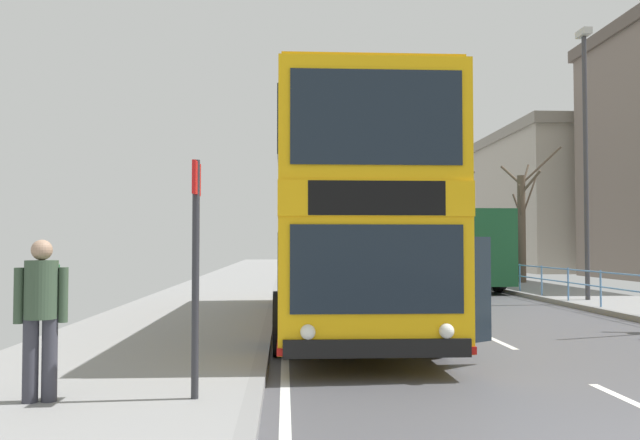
# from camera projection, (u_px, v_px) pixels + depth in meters

# --- Properties ---
(double_decker_bus_main) EXTENTS (3.31, 11.42, 4.38)m
(double_decker_bus_main) POSITION_uv_depth(u_px,v_px,m) (341.00, 222.00, 14.20)
(double_decker_bus_main) COLOR #F4B20F
(double_decker_bus_main) RESTS_ON ground
(background_bus_far_lane) EXTENTS (2.90, 9.91, 3.09)m
(background_bus_far_lane) POSITION_uv_depth(u_px,v_px,m) (445.00, 247.00, 27.89)
(background_bus_far_lane) COLOR #19512D
(background_bus_far_lane) RESTS_ON ground
(pedestrian_railing_far_kerb) EXTENTS (0.05, 26.20, 0.97)m
(pedestrian_railing_far_kerb) POSITION_uv_depth(u_px,v_px,m) (620.00, 284.00, 16.49)
(pedestrian_railing_far_kerb) COLOR #598CC6
(pedestrian_railing_far_kerb) RESTS_ON ground
(pedestrian_with_backpack) EXTENTS (0.55, 0.57, 1.71)m
(pedestrian_with_backpack) POSITION_uv_depth(u_px,v_px,m) (41.00, 306.00, 6.98)
(pedestrian_with_backpack) COLOR #383842
(pedestrian_with_backpack) RESTS_ON ground
(bus_stop_sign_near) EXTENTS (0.08, 0.44, 2.58)m
(bus_stop_sign_near) POSITION_uv_depth(u_px,v_px,m) (196.00, 251.00, 7.12)
(bus_stop_sign_near) COLOR #2D2D33
(bus_stop_sign_near) RESTS_ON ground
(street_lamp_far_side) EXTENTS (0.28, 0.60, 8.23)m
(street_lamp_far_side) POSITION_uv_depth(u_px,v_px,m) (585.00, 143.00, 19.94)
(street_lamp_far_side) COLOR #38383D
(street_lamp_far_side) RESTS_ON ground
(bare_tree_far_00) EXTENTS (2.33, 1.97, 5.99)m
(bare_tree_far_00) POSITION_uv_depth(u_px,v_px,m) (522.00, 222.00, 29.00)
(bare_tree_far_00) COLOR brown
(bare_tree_far_00) RESTS_ON ground
(bare_tree_far_01) EXTENTS (3.26, 3.00, 5.74)m
(bare_tree_far_01) POSITION_uv_depth(u_px,v_px,m) (448.00, 228.00, 37.07)
(bare_tree_far_01) COLOR brown
(bare_tree_far_01) RESTS_ON ground
(background_building_01) EXTENTS (11.02, 18.07, 9.97)m
(background_building_01) POSITION_uv_depth(u_px,v_px,m) (562.00, 202.00, 49.08)
(background_building_01) COLOR #B2A899
(background_building_01) RESTS_ON ground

